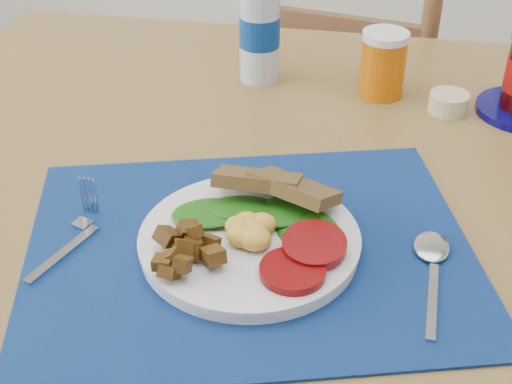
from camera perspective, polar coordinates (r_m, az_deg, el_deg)
table at (r=1.05m, az=7.44°, el=-0.89°), size 1.40×0.90×0.75m
chair_far at (r=1.67m, az=7.42°, el=9.62°), size 0.49×0.48×1.14m
placemat at (r=0.82m, az=-0.52°, el=-4.54°), size 0.60×0.53×0.00m
breakfast_plate at (r=0.81m, az=-0.92°, el=-3.59°), size 0.25×0.25×0.06m
fork at (r=0.86m, az=-14.25°, el=-3.30°), size 0.05×0.16×0.00m
spoon at (r=0.82m, az=13.87°, el=-5.60°), size 0.04×0.18×0.01m
water_bottle at (r=1.17m, az=0.30°, el=13.47°), size 0.07×0.07×0.23m
juice_glass at (r=1.16m, az=10.10°, el=9.92°), size 0.07×0.07×0.10m
ramekin at (r=1.14m, az=15.16°, el=6.91°), size 0.06×0.06×0.03m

